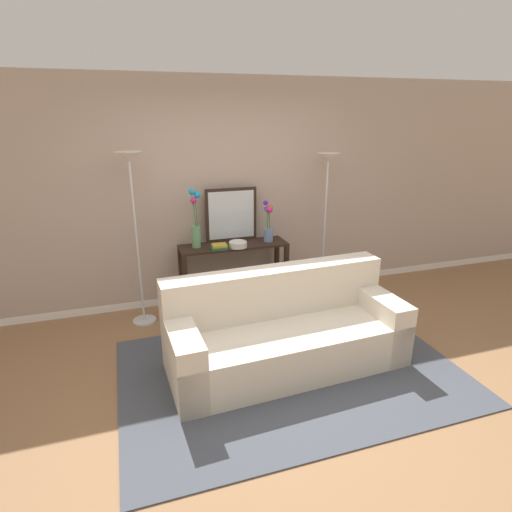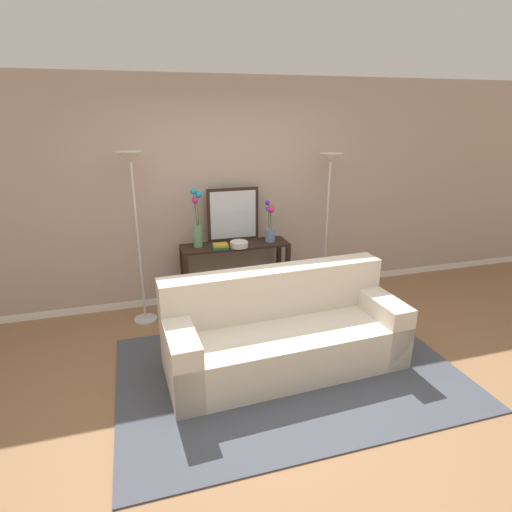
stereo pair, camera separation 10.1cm
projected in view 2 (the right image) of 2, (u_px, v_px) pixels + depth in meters
The scene contains 13 objects.
ground_plane at pixel (277, 389), 3.61m from camera, with size 16.00×16.00×0.02m, color #936B47.
back_wall at pixel (223, 194), 5.04m from camera, with size 12.00×0.15×2.66m.
area_rug at pixel (289, 372), 3.83m from camera, with size 3.03×2.04×0.01m.
couch at pixel (283, 334), 3.87m from camera, with size 2.20×0.94×0.88m.
console_table at pixel (235, 263), 4.99m from camera, with size 1.27×0.37×0.79m.
floor_lamp_left at pixel (133, 191), 4.31m from camera, with size 0.28×0.28×1.89m.
floor_lamp_right at pixel (329, 187), 4.93m from camera, with size 0.28×0.28×1.81m.
wall_mirror at pixel (233, 215), 4.96m from camera, with size 0.62×0.02×0.64m.
vase_tall_flowers at pixel (197, 224), 4.73m from camera, with size 0.13×0.12×0.68m.
vase_short_flowers at pixel (270, 226), 4.95m from camera, with size 0.12×0.13×0.50m.
fruit_bowl at pixel (239, 244), 4.80m from camera, with size 0.21×0.21×0.07m.
book_stack at pixel (220, 246), 4.76m from camera, with size 0.20×0.17×0.05m.
book_row_under_console at pixel (209, 304), 5.06m from camera, with size 0.37×0.17×0.12m.
Camera 2 is at (-1.04, -2.86, 2.26)m, focal length 29.33 mm.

